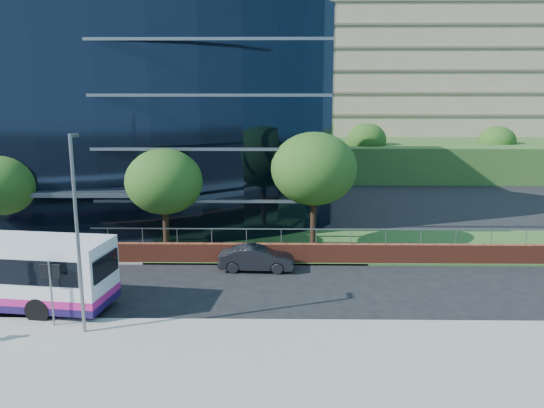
{
  "coord_description": "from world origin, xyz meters",
  "views": [
    {
      "loc": [
        13.92,
        -22.13,
        9.52
      ],
      "look_at": [
        13.46,
        8.0,
        3.4
      ],
      "focal_mm": 35.0,
      "sensor_mm": 36.0,
      "label": 1
    }
  ],
  "objects_px": {
    "tree_dist_e": "(366,140)",
    "streetlight_east": "(77,229)",
    "tree_far_d": "(314,169)",
    "parked_car": "(257,258)",
    "street_sign": "(50,280)",
    "tree_far_b": "(3,185)",
    "tree_dist_f": "(497,142)",
    "tree_far_c": "(164,182)"
  },
  "relations": [
    {
      "from": "tree_far_d",
      "to": "tree_dist_f",
      "type": "distance_m",
      "value": 40.01
    },
    {
      "from": "street_sign",
      "to": "tree_far_d",
      "type": "xyz_separation_m",
      "value": [
        11.5,
        11.59,
        3.04
      ]
    },
    {
      "from": "street_sign",
      "to": "tree_dist_e",
      "type": "relative_size",
      "value": 0.43
    },
    {
      "from": "streetlight_east",
      "to": "tree_dist_f",
      "type": "bearing_deg",
      "value": 52.42
    },
    {
      "from": "tree_far_b",
      "to": "tree_dist_f",
      "type": "distance_m",
      "value": 53.9
    },
    {
      "from": "street_sign",
      "to": "streetlight_east",
      "type": "distance_m",
      "value": 2.8
    },
    {
      "from": "tree_far_d",
      "to": "streetlight_east",
      "type": "relative_size",
      "value": 0.93
    },
    {
      "from": "street_sign",
      "to": "tree_dist_e",
      "type": "distance_m",
      "value": 45.99
    },
    {
      "from": "tree_far_b",
      "to": "tree_dist_e",
      "type": "distance_m",
      "value": 40.74
    },
    {
      "from": "tree_far_b",
      "to": "tree_far_d",
      "type": "xyz_separation_m",
      "value": [
        19.0,
        0.5,
        0.98
      ]
    },
    {
      "from": "tree_far_d",
      "to": "streetlight_east",
      "type": "height_order",
      "value": "streetlight_east"
    },
    {
      "from": "parked_car",
      "to": "tree_dist_f",
      "type": "bearing_deg",
      "value": -34.84
    },
    {
      "from": "tree_far_c",
      "to": "tree_dist_e",
      "type": "height_order",
      "value": "same"
    },
    {
      "from": "tree_far_b",
      "to": "tree_dist_f",
      "type": "bearing_deg",
      "value": 37.08
    },
    {
      "from": "tree_far_b",
      "to": "tree_far_d",
      "type": "distance_m",
      "value": 19.03
    },
    {
      "from": "parked_car",
      "to": "tree_far_c",
      "type": "bearing_deg",
      "value": 65.41
    },
    {
      "from": "tree_far_d",
      "to": "streetlight_east",
      "type": "xyz_separation_m",
      "value": [
        -10.0,
        -12.17,
        -0.75
      ]
    },
    {
      "from": "tree_far_b",
      "to": "streetlight_east",
      "type": "xyz_separation_m",
      "value": [
        9.0,
        -11.67,
        0.23
      ]
    },
    {
      "from": "tree_far_c",
      "to": "streetlight_east",
      "type": "bearing_deg",
      "value": -95.11
    },
    {
      "from": "tree_far_b",
      "to": "tree_dist_f",
      "type": "height_order",
      "value": "same"
    },
    {
      "from": "tree_dist_f",
      "to": "tree_far_d",
      "type": "bearing_deg",
      "value": -126.87
    },
    {
      "from": "tree_dist_e",
      "to": "streetlight_east",
      "type": "height_order",
      "value": "streetlight_east"
    },
    {
      "from": "tree_far_b",
      "to": "streetlight_east",
      "type": "relative_size",
      "value": 0.76
    },
    {
      "from": "tree_far_b",
      "to": "tree_far_c",
      "type": "distance_m",
      "value": 10.02
    },
    {
      "from": "tree_dist_e",
      "to": "tree_far_c",
      "type": "bearing_deg",
      "value": -118.74
    },
    {
      "from": "streetlight_east",
      "to": "parked_car",
      "type": "height_order",
      "value": "streetlight_east"
    },
    {
      "from": "tree_far_c",
      "to": "tree_far_b",
      "type": "bearing_deg",
      "value": 177.14
    },
    {
      "from": "tree_far_b",
      "to": "parked_car",
      "type": "xyz_separation_m",
      "value": [
        15.64,
        -3.38,
        -3.52
      ]
    },
    {
      "from": "tree_far_d",
      "to": "parked_car",
      "type": "bearing_deg",
      "value": -130.93
    },
    {
      "from": "tree_far_b",
      "to": "streetlight_east",
      "type": "distance_m",
      "value": 14.74
    },
    {
      "from": "tree_far_c",
      "to": "tree_far_d",
      "type": "relative_size",
      "value": 0.87
    },
    {
      "from": "tree_far_d",
      "to": "tree_dist_f",
      "type": "bearing_deg",
      "value": 53.13
    },
    {
      "from": "tree_far_d",
      "to": "tree_dist_e",
      "type": "xyz_separation_m",
      "value": [
        8.0,
        30.0,
        -0.65
      ]
    },
    {
      "from": "tree_far_b",
      "to": "streetlight_east",
      "type": "bearing_deg",
      "value": -52.37
    },
    {
      "from": "parked_car",
      "to": "tree_far_d",
      "type": "bearing_deg",
      "value": -38.44
    },
    {
      "from": "tree_dist_f",
      "to": "parked_car",
      "type": "distance_m",
      "value": 45.26
    },
    {
      "from": "tree_far_c",
      "to": "tree_dist_f",
      "type": "xyz_separation_m",
      "value": [
        33.0,
        33.0,
        -0.33
      ]
    },
    {
      "from": "tree_dist_e",
      "to": "tree_dist_f",
      "type": "xyz_separation_m",
      "value": [
        16.0,
        2.0,
        -0.33
      ]
    },
    {
      "from": "tree_far_d",
      "to": "parked_car",
      "type": "height_order",
      "value": "tree_far_d"
    },
    {
      "from": "streetlight_east",
      "to": "tree_far_c",
      "type": "bearing_deg",
      "value": 84.89
    },
    {
      "from": "tree_far_b",
      "to": "streetlight_east",
      "type": "height_order",
      "value": "streetlight_east"
    },
    {
      "from": "tree_far_c",
      "to": "tree_far_d",
      "type": "bearing_deg",
      "value": 6.34
    }
  ]
}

